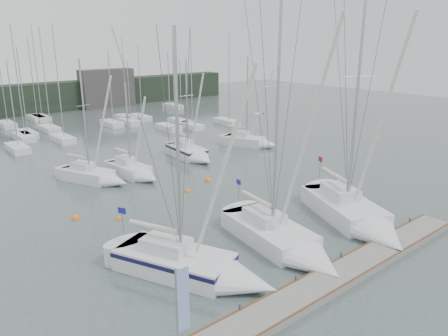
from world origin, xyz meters
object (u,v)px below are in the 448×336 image
object	(u,v)px
dock_banner	(181,306)
sailboat_mid_b	(98,177)
sailboat_mid_d	(193,154)
sailboat_mid_e	(254,142)
buoy_a	(119,219)
buoy_d	(208,181)
sailboat_near_right	(360,220)
sailboat_near_left	(203,269)
sailboat_near_center	(290,245)
buoy_c	(76,218)
buoy_b	(188,192)
sailboat_mid_c	(136,173)

from	to	relation	value
dock_banner	sailboat_mid_b	bearing A→B (deg)	73.23
sailboat_mid_d	sailboat_mid_e	distance (m)	9.07
buoy_a	buoy_d	bearing A→B (deg)	14.70
sailboat_near_right	sailboat_mid_b	size ratio (longest dim) A/B	1.48
sailboat_near_left	buoy_a	xyz separation A→B (m)	(0.25, 10.50, -0.61)
sailboat_near_right	sailboat_mid_b	distance (m)	23.22
sailboat_mid_b	sailboat_near_right	bearing A→B (deg)	-88.74
sailboat_mid_e	buoy_d	size ratio (longest dim) A/B	17.67
sailboat_near_center	sailboat_near_right	distance (m)	6.61
buoy_c	dock_banner	xyz separation A→B (m)	(-2.54, -17.51, 2.86)
sailboat_near_right	sailboat_mid_d	world-z (taller)	sailboat_near_right
sailboat_mid_b	sailboat_mid_d	world-z (taller)	sailboat_mid_b
sailboat_mid_e	buoy_b	xyz separation A→B (m)	(-15.54, -8.03, -0.53)
sailboat_mid_c	buoy_b	world-z (taller)	sailboat_mid_c
sailboat_near_left	dock_banner	size ratio (longest dim) A/B	3.47
sailboat_mid_b	buoy_d	xyz separation A→B (m)	(8.00, -6.09, -0.53)
sailboat_mid_b	sailboat_mid_c	world-z (taller)	sailboat_mid_b
sailboat_near_right	buoy_c	size ratio (longest dim) A/B	27.72
buoy_b	buoy_d	world-z (taller)	buoy_d
sailboat_near_center	dock_banner	distance (m)	11.45
sailboat_mid_b	buoy_a	distance (m)	9.17
buoy_a	sailboat_near_left	bearing A→B (deg)	-91.37
sailboat_mid_e	dock_banner	world-z (taller)	sailboat_mid_e
buoy_d	sailboat_near_left	bearing A→B (deg)	-128.92
sailboat_mid_e	sailboat_near_left	bearing A→B (deg)	-163.26
buoy_b	dock_banner	size ratio (longest dim) A/B	0.12
sailboat_near_center	buoy_d	size ratio (longest dim) A/B	26.83
buoy_c	sailboat_mid_d	bearing A→B (deg)	25.08
sailboat_mid_c	buoy_c	distance (m)	9.93
sailboat_near_center	buoy_c	size ratio (longest dim) A/B	27.31
sailboat_mid_e	dock_banner	xyz separation A→B (m)	(-27.74, -24.92, 2.33)
buoy_b	buoy_c	size ratio (longest dim) A/B	0.82
sailboat_near_center	buoy_b	distance (m)	13.26
sailboat_near_center	sailboat_mid_d	bearing A→B (deg)	78.00
sailboat_near_right	sailboat_mid_b	xyz separation A→B (m)	(-9.80, 21.04, -0.11)
buoy_c	buoy_d	world-z (taller)	buoy_d
buoy_c	buoy_d	distance (m)	12.83
buoy_a	sailboat_mid_b	bearing A→B (deg)	74.57
sailboat_near_left	sailboat_mid_e	distance (m)	30.60
buoy_b	sailboat_near_left	bearing A→B (deg)	-121.99
buoy_d	sailboat_mid_d	bearing A→B (deg)	64.69
sailboat_mid_b	buoy_c	world-z (taller)	sailboat_mid_b
sailboat_near_left	buoy_d	distance (m)	17.03
buoy_c	buoy_b	bearing A→B (deg)	-3.69
buoy_a	buoy_b	size ratio (longest dim) A/B	0.86
sailboat_near_right	sailboat_mid_e	xyz separation A→B (m)	(10.59, 21.83, -0.11)
sailboat_mid_c	sailboat_near_center	bearing A→B (deg)	-97.42
dock_banner	buoy_d	world-z (taller)	dock_banner
sailboat_mid_b	buoy_d	distance (m)	10.07
sailboat_mid_b	sailboat_mid_e	size ratio (longest dim) A/B	1.04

